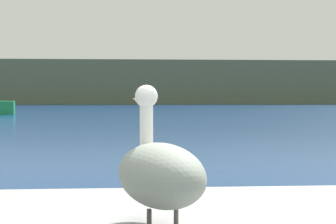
% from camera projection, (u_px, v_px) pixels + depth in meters
% --- Properties ---
extents(hillside_backdrop, '(140.00, 10.22, 6.23)m').
position_uv_depth(hillside_backdrop, '(133.00, 83.00, 79.99)').
color(hillside_backdrop, '#5B664C').
rests_on(hillside_backdrop, ground).
extents(pelican, '(0.70, 1.24, 0.90)m').
position_uv_depth(pelican, '(160.00, 172.00, 3.37)').
color(pelican, gray).
rests_on(pelican, pier_dock).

